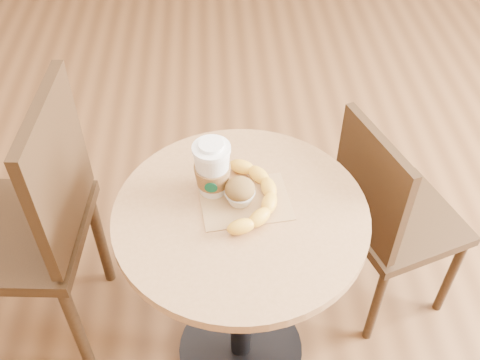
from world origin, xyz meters
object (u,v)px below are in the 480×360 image
at_px(chair_left, 33,222).
at_px(chair_right, 389,216).
at_px(muffin, 240,192).
at_px(banana, 254,195).
at_px(cafe_table, 241,262).
at_px(coffee_cup, 212,170).

distance_m(chair_left, chair_right, 1.15).
bearing_deg(chair_left, muffin, 82.46).
bearing_deg(banana, muffin, -166.24).
relative_size(cafe_table, chair_right, 0.90).
distance_m(cafe_table, chair_left, 0.66).
height_order(chair_left, banana, chair_left).
bearing_deg(chair_right, cafe_table, 93.43).
xyz_separation_m(chair_left, coffee_cup, (0.56, -0.08, 0.28)).
bearing_deg(cafe_table, coffee_cup, 130.16).
relative_size(cafe_table, coffee_cup, 4.41).
xyz_separation_m(cafe_table, muffin, (-0.00, 0.04, 0.26)).
bearing_deg(chair_right, banana, 91.04).
relative_size(chair_left, chair_right, 1.20).
bearing_deg(banana, coffee_cup, 166.07).
height_order(chair_right, muffin, chair_right).
xyz_separation_m(chair_left, chair_right, (1.14, 0.05, -0.09)).
bearing_deg(cafe_table, banana, 45.58).
height_order(chair_left, coffee_cup, chair_left).
height_order(cafe_table, chair_left, chair_left).
bearing_deg(muffin, chair_right, 19.51).
distance_m(cafe_table, muffin, 0.26).
bearing_deg(cafe_table, chair_right, 23.04).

